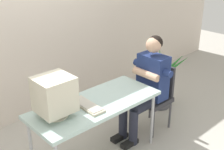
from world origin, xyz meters
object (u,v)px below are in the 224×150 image
Objects in this scene: keyboard at (87,105)px; desk at (96,107)px; crt_monitor at (55,95)px; person_seated at (147,84)px; potted_plant at (161,83)px; office_chair at (156,93)px.

desk is at bearing 5.27° from keyboard.
desk is 0.55m from crt_monitor.
person_seated is 1.44× the size of potted_plant.
office_chair reaches higher than desk.
office_chair is at bearing -148.26° from potted_plant.
potted_plant is (1.62, 0.29, -0.35)m from keyboard.
person_seated reaches higher than keyboard.
potted_plant is at bearing 6.73° from crt_monitor.
desk is 3.52× the size of crt_monitor.
office_chair is 0.97× the size of potted_plant.
keyboard is 0.51× the size of office_chair.
person_seated is at bearing 180.00° from office_chair.
desk is 0.83m from person_seated.
potted_plant is at bearing 31.74° from office_chair.
keyboard is 0.49× the size of potted_plant.
desk is 1.69× the size of office_chair.
crt_monitor is 0.95× the size of keyboard.
potted_plant is (0.67, 0.30, -0.30)m from person_seated.
crt_monitor reaches higher than office_chair.
office_chair is at bearing -0.26° from keyboard.
keyboard is (-0.12, -0.01, 0.07)m from desk.
keyboard is 0.95m from person_seated.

